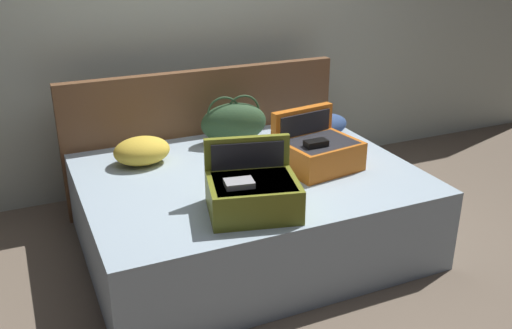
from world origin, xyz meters
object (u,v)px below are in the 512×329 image
duffel_bag (234,122)px  pillow_near_headboard (142,151)px  pillow_center_head (319,127)px  hard_case_medium (317,150)px  bed (249,209)px  hard_case_large (252,192)px

duffel_bag → pillow_near_headboard: bearing=-169.5°
pillow_center_head → hard_case_medium: bearing=-121.6°
pillow_near_headboard → pillow_center_head: pillow_near_headboard is taller
hard_case_medium → pillow_near_headboard: (-1.03, 0.52, -0.03)m
bed → pillow_near_headboard: 0.80m
bed → duffel_bag: bearing=77.2°
pillow_center_head → hard_case_large: bearing=-136.6°
pillow_near_headboard → hard_case_medium: bearing=-27.0°
hard_case_large → pillow_near_headboard: size_ratio=1.52×
pillow_near_headboard → pillow_center_head: bearing=-2.2°
duffel_bag → pillow_near_headboard: duffel_bag is taller
hard_case_medium → pillow_near_headboard: bearing=144.4°
hard_case_medium → pillow_center_head: 0.56m
bed → hard_case_medium: (0.44, -0.10, 0.38)m
hard_case_large → pillow_center_head: bearing=57.1°
hard_case_large → duffel_bag: (0.32, 1.06, 0.03)m
bed → pillow_center_head: (0.74, 0.37, 0.36)m
bed → pillow_center_head: pillow_center_head is taller
bed → hard_case_medium: bearing=-12.9°
duffel_bag → pillow_near_headboard: (-0.71, -0.13, -0.06)m
duffel_bag → pillow_near_headboard: size_ratio=1.36×
duffel_bag → hard_case_medium: bearing=-64.1°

